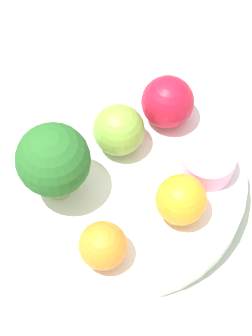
{
  "coord_description": "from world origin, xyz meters",
  "views": [
    {
      "loc": [
        -0.21,
        -0.13,
        0.46
      ],
      "look_at": [
        0.0,
        0.0,
        0.06
      ],
      "focal_mm": 60.0,
      "sensor_mm": 36.0,
      "label": 1
    }
  ],
  "objects_px": {
    "apple_green": "(119,130)",
    "small_cup": "(208,163)",
    "apple_red": "(172,104)",
    "orange_back": "(103,246)",
    "bowl": "(126,182)",
    "broccoli": "(53,161)",
    "orange_front": "(181,200)"
  },
  "relations": [
    {
      "from": "broccoli",
      "to": "orange_back",
      "type": "xyz_separation_m",
      "value": [
        -0.03,
        -0.07,
        -0.02
      ]
    },
    {
      "from": "apple_green",
      "to": "small_cup",
      "type": "relative_size",
      "value": 1.0
    },
    {
      "from": "apple_green",
      "to": "orange_front",
      "type": "relative_size",
      "value": 1.08
    },
    {
      "from": "broccoli",
      "to": "apple_red",
      "type": "height_order",
      "value": "broccoli"
    },
    {
      "from": "orange_back",
      "to": "small_cup",
      "type": "bearing_deg",
      "value": -16.27
    },
    {
      "from": "bowl",
      "to": "broccoli",
      "type": "bearing_deg",
      "value": 135.84
    },
    {
      "from": "apple_green",
      "to": "orange_back",
      "type": "height_order",
      "value": "apple_green"
    },
    {
      "from": "orange_front",
      "to": "orange_back",
      "type": "xyz_separation_m",
      "value": [
        -0.07,
        0.03,
        -0.0
      ]
    },
    {
      "from": "orange_back",
      "to": "small_cup",
      "type": "relative_size",
      "value": 0.84
    },
    {
      "from": "bowl",
      "to": "small_cup",
      "type": "relative_size",
      "value": 4.62
    },
    {
      "from": "apple_red",
      "to": "orange_front",
      "type": "relative_size",
      "value": 1.13
    },
    {
      "from": "small_cup",
      "to": "broccoli",
      "type": "bearing_deg",
      "value": 129.83
    },
    {
      "from": "apple_green",
      "to": "orange_back",
      "type": "bearing_deg",
      "value": -154.7
    },
    {
      "from": "apple_green",
      "to": "small_cup",
      "type": "xyz_separation_m",
      "value": [
        0.02,
        -0.08,
        -0.01
      ]
    },
    {
      "from": "apple_red",
      "to": "small_cup",
      "type": "height_order",
      "value": "apple_red"
    },
    {
      "from": "bowl",
      "to": "orange_back",
      "type": "xyz_separation_m",
      "value": [
        -0.07,
        -0.02,
        0.03
      ]
    },
    {
      "from": "apple_green",
      "to": "orange_back",
      "type": "relative_size",
      "value": 1.18
    },
    {
      "from": "apple_red",
      "to": "orange_front",
      "type": "bearing_deg",
      "value": -146.38
    },
    {
      "from": "small_cup",
      "to": "apple_red",
      "type": "bearing_deg",
      "value": 59.89
    },
    {
      "from": "apple_green",
      "to": "small_cup",
      "type": "height_order",
      "value": "apple_green"
    },
    {
      "from": "apple_green",
      "to": "orange_front",
      "type": "xyz_separation_m",
      "value": [
        -0.03,
        -0.08,
        -0.0
      ]
    },
    {
      "from": "broccoli",
      "to": "orange_back",
      "type": "distance_m",
      "value": 0.08
    },
    {
      "from": "apple_red",
      "to": "small_cup",
      "type": "xyz_separation_m",
      "value": [
        -0.03,
        -0.05,
        -0.01
      ]
    },
    {
      "from": "apple_red",
      "to": "apple_green",
      "type": "xyz_separation_m",
      "value": [
        -0.05,
        0.03,
        -0.0
      ]
    },
    {
      "from": "bowl",
      "to": "orange_back",
      "type": "bearing_deg",
      "value": -161.75
    },
    {
      "from": "apple_green",
      "to": "broccoli",
      "type": "bearing_deg",
      "value": 163.29
    },
    {
      "from": "orange_front",
      "to": "bowl",
      "type": "bearing_deg",
      "value": 81.73
    },
    {
      "from": "broccoli",
      "to": "apple_green",
      "type": "bearing_deg",
      "value": -16.71
    },
    {
      "from": "bowl",
      "to": "apple_green",
      "type": "xyz_separation_m",
      "value": [
        0.02,
        0.02,
        0.04
      ]
    },
    {
      "from": "broccoli",
      "to": "small_cup",
      "type": "relative_size",
      "value": 1.67
    },
    {
      "from": "apple_red",
      "to": "orange_back",
      "type": "distance_m",
      "value": 0.15
    },
    {
      "from": "broccoli",
      "to": "apple_red",
      "type": "relative_size",
      "value": 1.6
    }
  ]
}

